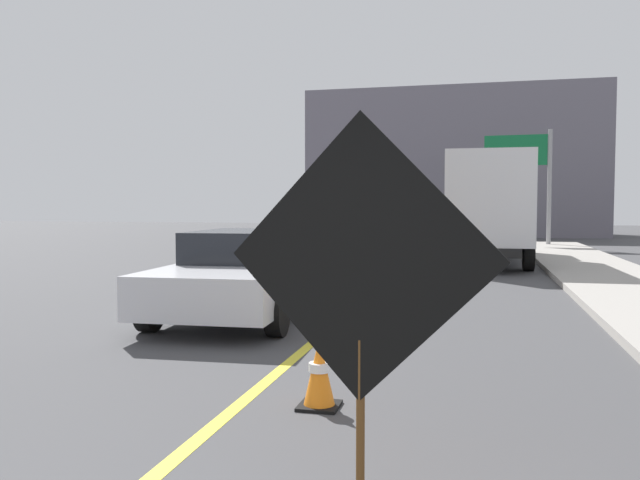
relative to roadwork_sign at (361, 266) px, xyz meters
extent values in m
cube|color=yellow|center=(-1.44, 3.12, -1.47)|extent=(0.14, 36.00, 0.01)
cylinder|color=#593819|center=(0.00, 0.00, -0.95)|extent=(0.05, 0.05, 1.05)
cube|color=orange|center=(0.00, 0.00, 0.05)|extent=(1.54, 0.29, 1.56)
cube|color=black|center=(0.00, -0.01, 0.05)|extent=(1.61, 0.29, 1.63)
cube|color=black|center=(0.00, 0.02, 0.05)|extent=(0.28, 0.06, 0.52)
cube|color=orange|center=(-2.05, 11.69, -1.25)|extent=(1.15, 1.83, 0.45)
cylinder|color=#4C4C4C|center=(-2.05, 11.69, -0.37)|extent=(0.10, 0.10, 1.30)
cube|color=black|center=(-2.05, 11.69, 0.75)|extent=(1.60, 0.13, 0.95)
sphere|color=yellow|center=(-1.50, 11.72, 0.75)|extent=(0.09, 0.09, 0.09)
sphere|color=yellow|center=(-1.80, 11.73, 0.75)|extent=(0.09, 0.09, 0.09)
sphere|color=yellow|center=(-2.10, 11.74, 0.75)|extent=(0.09, 0.09, 0.09)
sphere|color=yellow|center=(-2.40, 11.75, 0.75)|extent=(0.09, 0.09, 0.09)
sphere|color=yellow|center=(-2.57, 11.75, 0.93)|extent=(0.09, 0.09, 0.09)
sphere|color=yellow|center=(-2.57, 11.75, 0.57)|extent=(0.09, 0.09, 0.09)
cube|color=black|center=(0.90, 16.91, -0.90)|extent=(1.74, 7.30, 0.25)
cube|color=silver|center=(0.84, 19.53, 0.18)|extent=(2.32, 2.08, 1.90)
cube|color=silver|center=(0.92, 15.80, 0.51)|extent=(2.38, 4.99, 2.56)
cylinder|color=black|center=(-0.24, 19.36, -1.02)|extent=(0.30, 0.91, 0.90)
cylinder|color=black|center=(1.94, 19.40, -1.02)|extent=(0.30, 0.91, 0.90)
cylinder|color=black|center=(-0.15, 14.71, -1.02)|extent=(0.30, 0.91, 0.90)
cylinder|color=black|center=(2.03, 14.75, -1.02)|extent=(0.30, 0.91, 0.90)
cube|color=silver|center=(-3.03, 6.35, -0.89)|extent=(2.20, 4.99, 0.60)
cube|color=black|center=(-3.04, 6.59, -0.34)|extent=(1.83, 2.29, 0.50)
cylinder|color=black|center=(-2.01, 4.78, -1.14)|extent=(0.25, 0.67, 0.66)
cylinder|color=black|center=(-3.89, 4.68, -1.14)|extent=(0.25, 0.67, 0.66)
cylinder|color=black|center=(-2.17, 8.01, -1.14)|extent=(0.25, 0.67, 0.66)
cylinder|color=black|center=(-4.05, 7.91, -1.14)|extent=(0.25, 0.67, 0.66)
cylinder|color=gray|center=(3.63, 25.18, 1.03)|extent=(0.18, 0.18, 5.00)
cube|color=#0F6033|center=(2.23, 25.25, 2.68)|extent=(2.60, 0.18, 1.30)
cube|color=white|center=(2.23, 25.28, 2.68)|extent=(1.82, 0.09, 0.18)
cube|color=slate|center=(-0.77, 36.46, 2.80)|extent=(17.00, 6.55, 8.53)
cube|color=black|center=(-0.72, 1.94, -1.46)|extent=(0.36, 0.36, 0.03)
cone|color=orange|center=(-0.72, 1.94, -1.14)|extent=(0.28, 0.28, 0.61)
cylinder|color=white|center=(-0.72, 1.94, -1.11)|extent=(0.19, 0.19, 0.08)
cube|color=black|center=(-1.02, 4.83, -1.46)|extent=(0.36, 0.36, 0.03)
cone|color=orange|center=(-1.02, 4.83, -1.16)|extent=(0.28, 0.28, 0.57)
cylinder|color=white|center=(-1.02, 4.83, -1.13)|extent=(0.19, 0.19, 0.08)
cube|color=black|center=(-1.28, 7.08, -1.46)|extent=(0.36, 0.36, 0.03)
cone|color=#EA5B0C|center=(-1.28, 7.08, -1.10)|extent=(0.28, 0.28, 0.69)
cylinder|color=white|center=(-1.28, 7.08, -1.06)|extent=(0.19, 0.19, 0.08)
cube|color=black|center=(-1.59, 9.75, -1.46)|extent=(0.36, 0.36, 0.03)
cone|color=orange|center=(-1.59, 9.75, -1.13)|extent=(0.28, 0.28, 0.62)
cylinder|color=white|center=(-1.59, 9.75, -1.10)|extent=(0.19, 0.19, 0.08)
camera|label=1|loc=(0.63, -3.52, 0.34)|focal=35.89mm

